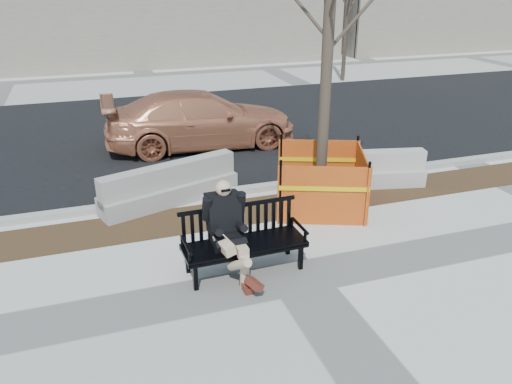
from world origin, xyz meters
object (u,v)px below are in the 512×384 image
at_px(jersey_barrier_left, 171,202).
at_px(jersey_barrier_right, 359,186).
at_px(bench, 245,270).
at_px(tree_fence, 319,207).
at_px(sedan, 202,146).
at_px(seated_man, 228,272).

relative_size(jersey_barrier_left, jersey_barrier_right, 1.04).
distance_m(bench, jersey_barrier_right, 4.41).
distance_m(tree_fence, sedan, 4.97).
bearing_deg(seated_man, jersey_barrier_right, 32.17).
relative_size(seated_man, jersey_barrier_right, 0.54).
distance_m(tree_fence, jersey_barrier_right, 1.54).
bearing_deg(bench, tree_fence, 38.59).
distance_m(bench, seated_man, 0.28).
bearing_deg(seated_man, sedan, 78.89).
relative_size(sedan, jersey_barrier_left, 1.73).
height_order(tree_fence, jersey_barrier_left, tree_fence).
height_order(jersey_barrier_left, jersey_barrier_right, jersey_barrier_left).
relative_size(tree_fence, jersey_barrier_right, 2.24).
distance_m(seated_man, sedan, 6.69).
distance_m(bench, tree_fence, 2.89).
bearing_deg(jersey_barrier_left, jersey_barrier_right, -24.65).
bearing_deg(tree_fence, jersey_barrier_left, 157.25).
height_order(bench, jersey_barrier_right, bench).
xyz_separation_m(seated_man, jersey_barrier_right, (3.84, 2.56, 0.00)).
xyz_separation_m(bench, seated_man, (-0.27, 0.05, 0.00)).
relative_size(sedan, jersey_barrier_right, 1.80).
bearing_deg(sedan, seated_man, 172.20).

